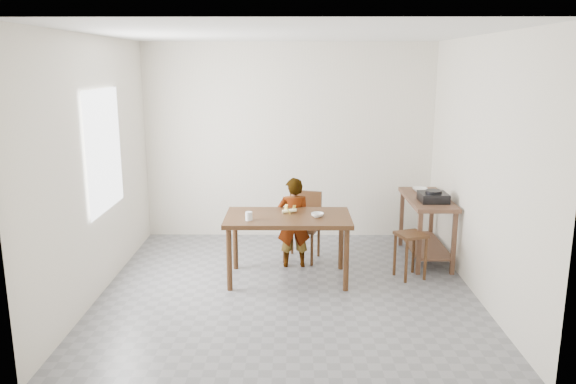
{
  "coord_description": "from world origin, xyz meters",
  "views": [
    {
      "loc": [
        0.05,
        -5.74,
        2.41
      ],
      "look_at": [
        0.0,
        0.4,
        1.0
      ],
      "focal_mm": 35.0,
      "sensor_mm": 36.0,
      "label": 1
    }
  ],
  "objects_px": {
    "dining_table": "(288,248)",
    "stool": "(410,255)",
    "dining_chair": "(302,227)",
    "prep_counter": "(426,228)",
    "child": "(294,223)"
  },
  "relations": [
    {
      "from": "prep_counter",
      "to": "dining_table",
      "type": "bearing_deg",
      "value": -157.85
    },
    {
      "from": "dining_table",
      "to": "prep_counter",
      "type": "xyz_separation_m",
      "value": [
        1.72,
        0.7,
        0.03
      ]
    },
    {
      "from": "dining_table",
      "to": "stool",
      "type": "bearing_deg",
      "value": 2.44
    },
    {
      "from": "dining_table",
      "to": "prep_counter",
      "type": "bearing_deg",
      "value": 22.15
    },
    {
      "from": "dining_table",
      "to": "dining_chair",
      "type": "xyz_separation_m",
      "value": [
        0.17,
        0.66,
        0.05
      ]
    },
    {
      "from": "prep_counter",
      "to": "child",
      "type": "bearing_deg",
      "value": -170.54
    },
    {
      "from": "stool",
      "to": "dining_chair",
      "type": "bearing_deg",
      "value": 153.9
    },
    {
      "from": "dining_table",
      "to": "stool",
      "type": "distance_m",
      "value": 1.4
    },
    {
      "from": "stool",
      "to": "dining_table",
      "type": "bearing_deg",
      "value": -177.56
    },
    {
      "from": "prep_counter",
      "to": "child",
      "type": "relative_size",
      "value": 1.09
    },
    {
      "from": "dining_table",
      "to": "stool",
      "type": "xyz_separation_m",
      "value": [
        1.4,
        0.06,
        -0.11
      ]
    },
    {
      "from": "dining_chair",
      "to": "prep_counter",
      "type": "bearing_deg",
      "value": 17.49
    },
    {
      "from": "dining_table",
      "to": "prep_counter",
      "type": "height_order",
      "value": "prep_counter"
    },
    {
      "from": "prep_counter",
      "to": "dining_chair",
      "type": "distance_m",
      "value": 1.55
    },
    {
      "from": "child",
      "to": "dining_table",
      "type": "bearing_deg",
      "value": 76.77
    }
  ]
}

